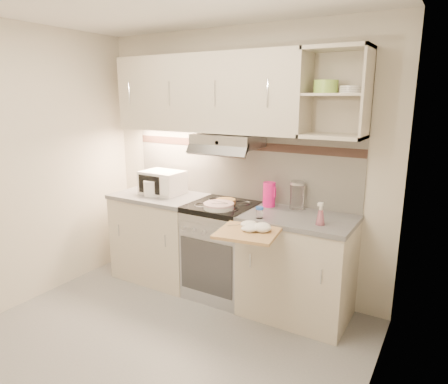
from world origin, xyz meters
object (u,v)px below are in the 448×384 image
Objects in this scene: pink_pitcher at (269,194)px; glass_jar at (297,195)px; plate_stack at (219,206)px; watering_can at (152,187)px; spray_bottle at (321,215)px; cutting_board at (248,233)px; electric_range at (223,249)px; microwave at (162,182)px.

glass_jar reaches higher than pink_pitcher.
glass_jar is (0.60, 0.35, 0.10)m from plate_stack.
spray_bottle is (1.74, -0.05, -0.01)m from watering_can.
spray_bottle is 0.59m from cutting_board.
glass_jar reaches higher than cutting_board.
plate_stack is (0.83, -0.06, -0.06)m from watering_can.
electric_range is 3.68× the size of glass_jar.
watering_can is 1.25× the size of pink_pitcher.
electric_range is at bearing -162.77° from glass_jar.
spray_bottle is (0.97, -0.13, 0.52)m from electric_range.
microwave reaches higher than pink_pitcher.
cutting_board is at bearing -30.32° from watering_can.
pink_pitcher is at bearing 92.14° from cutting_board.
microwave is 1.55× the size of plate_stack.
spray_bottle is (0.57, -0.28, -0.04)m from pink_pitcher.
electric_range is 0.89m from glass_jar.
cutting_board is (0.53, -0.52, 0.42)m from electric_range.
glass_jar is at bearing 14.05° from pink_pitcher.
pink_pitcher is 0.25m from glass_jar.
microwave reaches higher than cutting_board.
electric_range is 0.71m from pink_pitcher.
spray_bottle is at bearing -4.45° from microwave.
glass_jar reaches higher than microwave.
electric_range is 0.95m from watering_can.
electric_range is 4.67× the size of spray_bottle.
glass_jar is at bearing 30.23° from plate_stack.
watering_can reaches higher than electric_range.
watering_can is 0.83m from plate_stack.
electric_range is at bearing 126.73° from cutting_board.
microwave is at bearing 170.52° from spray_bottle.
watering_can is 1.74m from spray_bottle.
spray_bottle is (0.32, -0.33, -0.05)m from glass_jar.
watering_can is 1.15× the size of glass_jar.
cutting_board is at bearing -76.22° from pink_pitcher.
microwave is at bearing 147.24° from cutting_board.
watering_can is at bearing 175.84° from plate_stack.
plate_stack is 1.11× the size of glass_jar.
microwave is 1.89× the size of pink_pitcher.
electric_range is 4.03× the size of pink_pitcher.
microwave is 0.82m from plate_stack.
plate_stack is 0.61× the size of cutting_board.
cutting_board is at bearing -37.64° from plate_stack.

